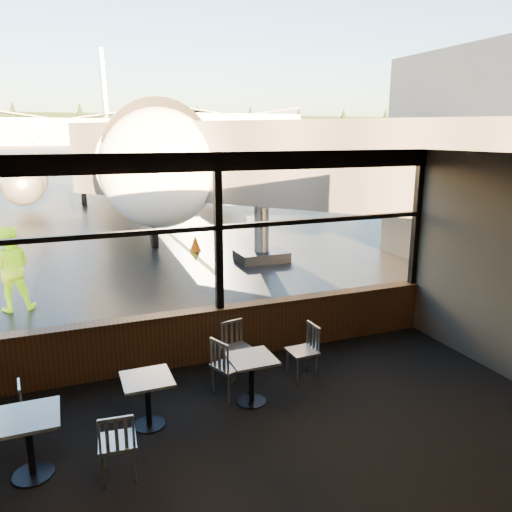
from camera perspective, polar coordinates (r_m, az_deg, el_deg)
ground_plane at (r=127.69m, az=-20.89°, el=11.20°), size 520.00×520.00×0.00m
carpet_floor at (r=6.40m, az=4.75°, el=-22.26°), size 8.00×6.00×0.01m
ceiling at (r=5.19m, az=5.52°, el=10.72°), size 8.00×6.00×0.04m
window_sill at (r=8.63m, az=-4.11°, el=-8.88°), size 8.00×0.28×0.90m
window_header at (r=7.98m, az=-4.47°, el=10.71°), size 8.00×0.18×0.30m
mullion_centre at (r=8.12m, az=-4.32°, el=2.59°), size 0.12×0.12×2.60m
mullion_right at (r=10.01m, az=17.87°, el=4.08°), size 0.12×0.12×2.60m
window_transom at (r=8.11m, az=-4.33°, el=3.28°), size 8.00×0.10×0.08m
airliner at (r=28.15m, az=-15.31°, el=16.01°), size 29.12×34.46×10.20m
jet_bridge at (r=14.47m, az=2.88°, el=8.34°), size 9.02×11.02×4.81m
cafe_table_near at (r=7.34m, az=-0.53°, el=-13.99°), size 0.64×0.64×0.70m
cafe_table_mid at (r=6.96m, az=-12.23°, el=-15.99°), size 0.63×0.63×0.70m
cafe_table_left at (r=6.47m, az=-24.42°, el=-19.19°), size 0.69×0.69×0.76m
chair_near_e at (r=7.99m, az=5.30°, el=-10.87°), size 0.50×0.50×0.89m
chair_near_w at (r=7.47m, az=-2.95°, el=-12.49°), size 0.66×0.66×0.93m
chair_near_n at (r=8.08m, az=-2.09°, el=-10.61°), size 0.56×0.56×0.87m
chair_mid_s at (r=6.13m, az=-15.57°, el=-19.83°), size 0.51×0.51×0.86m
chair_mid_w at (r=7.12m, az=-23.71°, el=-15.72°), size 0.48×0.48×0.80m
ground_crew at (r=12.04m, az=-26.32°, el=-1.33°), size 0.93×0.73×1.86m
cone_nose at (r=16.58m, az=-6.95°, el=1.44°), size 0.38×0.38×0.52m
hangar_mid at (r=192.63m, az=-21.43°, el=13.22°), size 38.00×15.00×10.00m
hangar_right at (r=195.82m, az=-3.07°, el=14.40°), size 50.00×20.00×12.00m
fuel_tank_c at (r=189.77m, az=-24.45°, el=12.34°), size 8.00×8.00×6.00m
treeline at (r=217.64m, az=-21.54°, el=13.43°), size 360.00×3.00×12.00m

